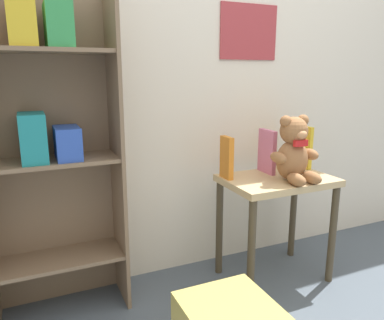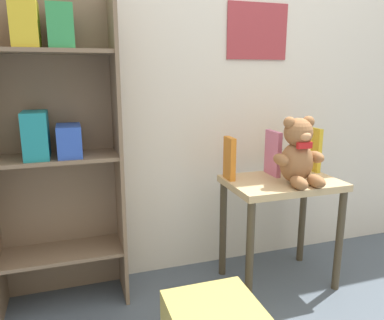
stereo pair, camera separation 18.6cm
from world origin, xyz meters
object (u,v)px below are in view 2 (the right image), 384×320
Objects in this scene: display_table at (281,199)px; book_standing_pink at (273,153)px; book_standing_yellow at (312,149)px; bookshelf_side at (53,136)px; book_standing_orange at (229,158)px; teddy_bear at (298,153)px.

book_standing_pink reaches higher than display_table.
display_table is 0.37m from book_standing_yellow.
bookshelf_side is 1.15m from book_standing_pink.
book_standing_pink is at bearing -179.41° from book_standing_yellow.
book_standing_pink is (0.27, 0.01, 0.01)m from book_standing_orange.
bookshelf_side reaches higher than book_standing_pink.
teddy_bear is (0.04, -0.08, 0.26)m from display_table.
book_standing_yellow is (0.53, 0.02, 0.01)m from book_standing_orange.
book_standing_orange is at bearing 149.59° from teddy_bear.
book_standing_orange is (-0.27, 0.10, 0.22)m from display_table.
teddy_bear is 0.19m from book_standing_pink.
display_table is 0.26m from book_standing_pink.
book_standing_yellow is (0.27, 0.12, 0.23)m from display_table.
book_standing_pink is at bearing -4.84° from bookshelf_side.
bookshelf_side reaches higher than teddy_bear.
display_table is 2.43× the size of book_standing_pink.
book_standing_yellow is at bearing -3.35° from bookshelf_side.
teddy_bear is at bearing -13.49° from bookshelf_side.
bookshelf_side reaches higher than display_table.
display_table is at bearing -157.54° from book_standing_yellow.
bookshelf_side is 6.07× the size of book_standing_yellow.
book_standing_orange is 0.92× the size of book_standing_pink.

